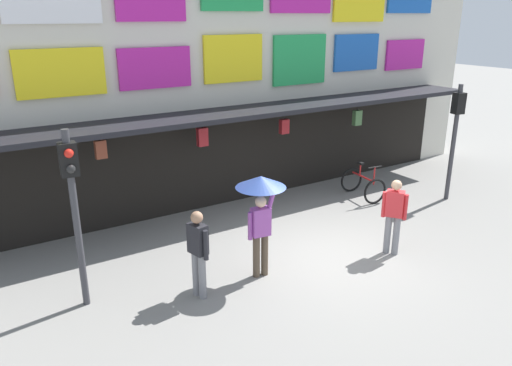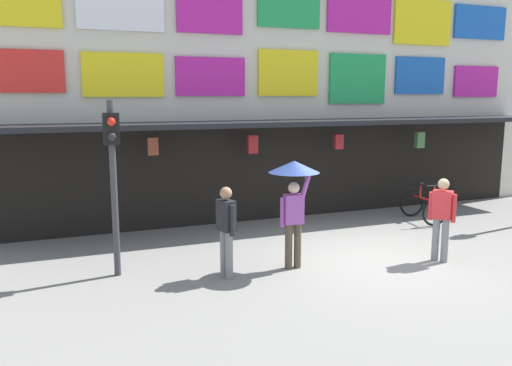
{
  "view_description": "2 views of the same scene",
  "coord_description": "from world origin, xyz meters",
  "px_view_note": "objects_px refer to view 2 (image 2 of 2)",
  "views": [
    {
      "loc": [
        -6.39,
        -7.22,
        4.92
      ],
      "look_at": [
        -1.31,
        0.81,
        1.66
      ],
      "focal_mm": 34.56,
      "sensor_mm": 36.0,
      "label": 1
    },
    {
      "loc": [
        -5.83,
        -8.55,
        3.27
      ],
      "look_at": [
        -2.08,
        0.98,
        1.54
      ],
      "focal_mm": 36.25,
      "sensor_mm": 36.0,
      "label": 2
    }
  ],
  "objects_px": {
    "traffic_light_near": "(113,160)",
    "bicycle_parked": "(423,206)",
    "pedestrian_in_red": "(442,213)",
    "pedestrian_in_yellow": "(226,227)",
    "pedestrian_with_umbrella": "(294,184)"
  },
  "relations": [
    {
      "from": "pedestrian_with_umbrella",
      "to": "pedestrian_in_yellow",
      "type": "height_order",
      "value": "pedestrian_with_umbrella"
    },
    {
      "from": "pedestrian_with_umbrella",
      "to": "bicycle_parked",
      "type": "bearing_deg",
      "value": 24.1
    },
    {
      "from": "pedestrian_in_yellow",
      "to": "bicycle_parked",
      "type": "bearing_deg",
      "value": 19.6
    },
    {
      "from": "traffic_light_near",
      "to": "pedestrian_in_red",
      "type": "height_order",
      "value": "traffic_light_near"
    },
    {
      "from": "pedestrian_with_umbrella",
      "to": "traffic_light_near",
      "type": "bearing_deg",
      "value": 165.75
    },
    {
      "from": "traffic_light_near",
      "to": "pedestrian_in_yellow",
      "type": "bearing_deg",
      "value": -24.92
    },
    {
      "from": "pedestrian_in_red",
      "to": "bicycle_parked",
      "type": "bearing_deg",
      "value": 56.29
    },
    {
      "from": "bicycle_parked",
      "to": "pedestrian_in_yellow",
      "type": "xyz_separation_m",
      "value": [
        -6.18,
        -2.2,
        0.55
      ]
    },
    {
      "from": "pedestrian_in_red",
      "to": "pedestrian_in_yellow",
      "type": "distance_m",
      "value": 4.33
    },
    {
      "from": "traffic_light_near",
      "to": "bicycle_parked",
      "type": "xyz_separation_m",
      "value": [
        8.02,
        1.35,
        -1.75
      ]
    },
    {
      "from": "traffic_light_near",
      "to": "bicycle_parked",
      "type": "height_order",
      "value": "traffic_light_near"
    },
    {
      "from": "pedestrian_with_umbrella",
      "to": "pedestrian_in_red",
      "type": "xyz_separation_m",
      "value": [
        2.92,
        -0.69,
        -0.66
      ]
    },
    {
      "from": "pedestrian_with_umbrella",
      "to": "pedestrian_in_red",
      "type": "relative_size",
      "value": 1.24
    },
    {
      "from": "pedestrian_with_umbrella",
      "to": "pedestrian_in_red",
      "type": "distance_m",
      "value": 3.08
    },
    {
      "from": "bicycle_parked",
      "to": "pedestrian_in_yellow",
      "type": "height_order",
      "value": "pedestrian_in_yellow"
    }
  ]
}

